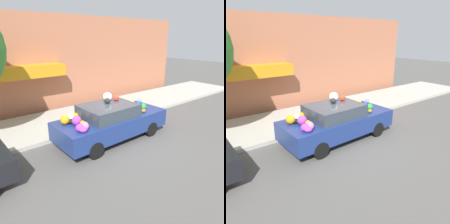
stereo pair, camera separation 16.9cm
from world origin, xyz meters
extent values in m
plane|color=#565451|center=(0.00, 0.00, 0.00)|extent=(60.00, 60.00, 0.00)
cube|color=#B2ADA3|center=(0.00, 2.70, 0.07)|extent=(24.00, 3.20, 0.14)
cube|color=#B26B4C|center=(0.00, 4.95, 2.39)|extent=(18.00, 0.30, 4.78)
cube|color=orange|center=(-1.90, 4.35, 2.18)|extent=(4.19, 0.90, 0.55)
cylinder|color=#B2B2B7|center=(2.94, 1.50, 0.42)|extent=(0.20, 0.20, 0.55)
sphere|color=#B2B2B7|center=(2.94, 1.50, 0.75)|extent=(0.18, 0.18, 0.18)
cube|color=navy|center=(0.00, 0.03, 0.60)|extent=(4.31, 1.81, 0.65)
cube|color=#333D47|center=(-0.17, 0.03, 1.15)|extent=(1.96, 1.54, 0.45)
cylinder|color=black|center=(1.30, 0.84, 0.28)|extent=(0.57, 0.19, 0.56)
cylinder|color=black|center=(1.34, -0.71, 0.28)|extent=(0.57, 0.19, 0.56)
cylinder|color=black|center=(-1.34, 0.77, 0.28)|extent=(0.57, 0.19, 0.56)
cylinder|color=black|center=(-1.30, -0.78, 0.28)|extent=(0.57, 0.19, 0.56)
sphere|color=orange|center=(-1.37, -0.15, 1.02)|extent=(0.23, 0.23, 0.18)
ellipsoid|color=yellow|center=(-1.38, 0.34, 1.02)|extent=(0.24, 0.22, 0.18)
sphere|color=orange|center=(-1.21, 0.57, 1.04)|extent=(0.22, 0.22, 0.21)
ellipsoid|color=olive|center=(1.15, -0.46, 1.00)|extent=(0.21, 0.19, 0.15)
sphere|color=black|center=(-0.11, 0.18, 1.48)|extent=(0.22, 0.22, 0.21)
sphere|color=yellow|center=(1.20, 0.48, 1.05)|extent=(0.31, 0.31, 0.24)
sphere|color=purple|center=(-1.49, 0.01, 1.09)|extent=(0.33, 0.33, 0.32)
sphere|color=red|center=(0.38, 0.25, 1.48)|extent=(0.23, 0.23, 0.21)
sphere|color=brown|center=(1.01, 0.46, 1.02)|extent=(0.27, 0.27, 0.19)
sphere|color=white|center=(0.09, 0.42, 1.55)|extent=(0.42, 0.42, 0.34)
sphere|color=red|center=(-1.45, 0.60, 1.01)|extent=(0.21, 0.21, 0.16)
sphere|color=green|center=(1.41, -0.18, 1.05)|extent=(0.27, 0.27, 0.24)
ellipsoid|color=black|center=(-1.55, 0.27, 1.01)|extent=(0.26, 0.30, 0.16)
ellipsoid|color=purple|center=(-1.61, -0.61, 1.02)|extent=(0.28, 0.25, 0.18)
sphere|color=red|center=(-1.67, 0.52, 1.03)|extent=(0.21, 0.21, 0.20)
sphere|color=pink|center=(-1.51, -0.51, 1.07)|extent=(0.39, 0.39, 0.28)
ellipsoid|color=yellow|center=(1.60, 0.68, 1.01)|extent=(0.29, 0.24, 0.15)
ellipsoid|color=purple|center=(-1.66, -0.51, 1.05)|extent=(0.40, 0.40, 0.25)
sphere|color=blue|center=(1.75, 0.40, 1.01)|extent=(0.21, 0.21, 0.17)
sphere|color=orange|center=(-1.75, 0.32, 1.09)|extent=(0.32, 0.32, 0.31)
sphere|color=white|center=(-1.49, 0.40, 1.07)|extent=(0.39, 0.39, 0.28)
camera|label=1|loc=(-4.70, -5.90, 3.66)|focal=35.00mm
camera|label=2|loc=(-4.56, -6.00, 3.66)|focal=35.00mm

